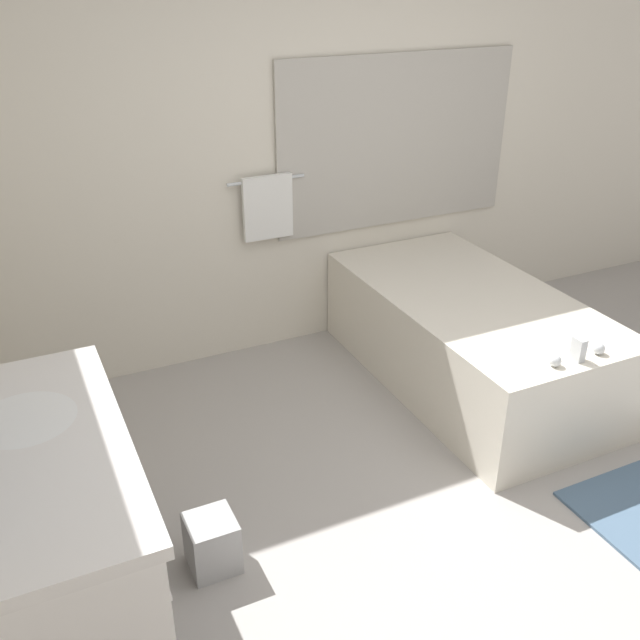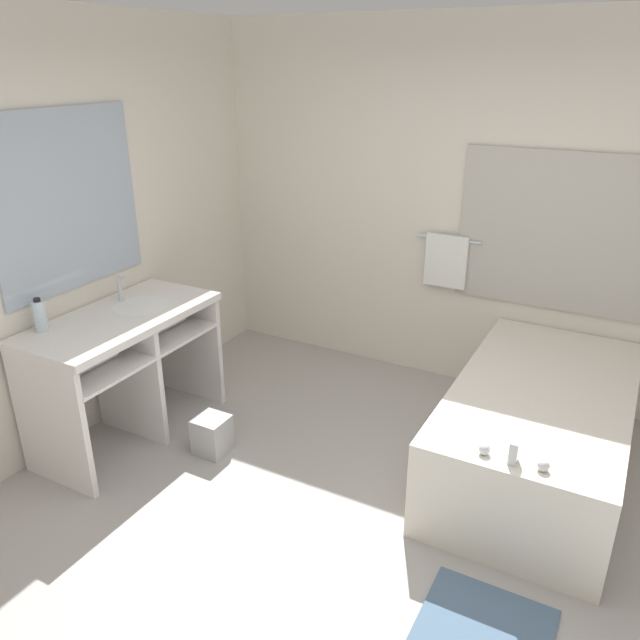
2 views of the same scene
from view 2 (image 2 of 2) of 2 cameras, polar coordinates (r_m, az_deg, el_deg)
The scene contains 8 objects.
ground_plane at distance 3.44m, azimuth 3.44°, elevation -21.31°, with size 16.00×16.00×0.00m, color #A8A39E.
wall_back_with_blinds at distance 4.71m, azimuth 15.85°, elevation 9.15°, with size 7.40×0.13×2.70m.
wall_left_with_mirror at distance 4.08m, azimuth -25.79°, elevation 5.80°, with size 0.08×7.40×2.70m.
vanity_counter at distance 4.28m, azimuth -17.23°, elevation -2.48°, with size 0.64×1.29×0.88m.
sink_faucet at distance 4.38m, azimuth -17.81°, elevation 2.75°, with size 0.09×0.04×0.18m.
bathtub at distance 4.08m, azimuth 19.35°, elevation -9.06°, with size 0.99×1.89×0.71m.
water_bottle_1 at distance 4.07m, azimuth -24.24°, elevation 0.37°, with size 0.07×0.07×0.21m.
waste_bin at distance 4.19m, azimuth -9.84°, elevation -10.30°, with size 0.21×0.21×0.25m.
Camera 2 is at (1.00, -2.26, 2.39)m, focal length 35.00 mm.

